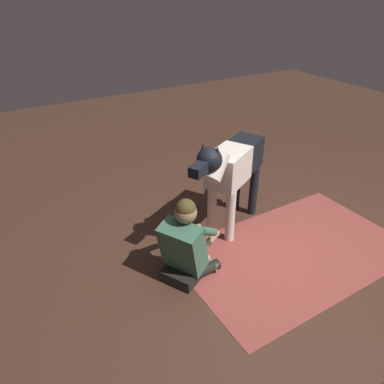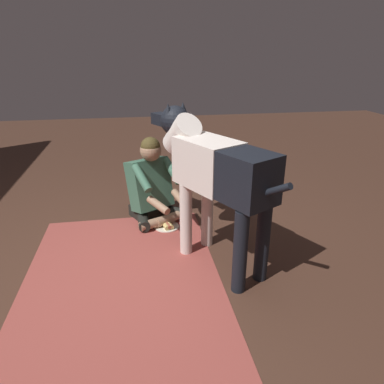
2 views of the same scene
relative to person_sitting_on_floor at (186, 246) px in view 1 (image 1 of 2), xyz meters
name	(u,v)px [view 1 (image 1 of 2)]	position (x,y,z in m)	size (l,w,h in m)	color
ground_plane	(281,261)	(-0.96, 0.35, -0.36)	(14.03, 14.03, 0.00)	#432A1F
area_rug	(293,251)	(-1.18, 0.31, -0.36)	(2.46, 1.50, 0.01)	brown
person_sitting_on_floor	(186,246)	(0.00, 0.00, 0.00)	(0.75, 0.63, 0.87)	black
large_dog	(231,168)	(-0.83, -0.44, 0.44)	(1.40, 0.82, 1.24)	silver
hot_dog_on_plate	(199,258)	(-0.22, -0.12, -0.33)	(0.25, 0.25, 0.06)	silver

